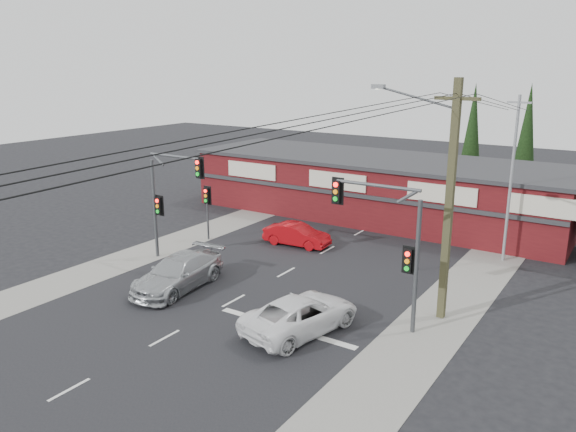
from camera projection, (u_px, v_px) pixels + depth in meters
The scene contains 18 objects.
ground at pixel (241, 297), 26.13m from camera, with size 120.00×120.00×0.00m, color black.
road_strip at pixel (298, 266), 30.17m from camera, with size 14.00×70.00×0.01m, color black.
verge_left at pixel (182, 240), 34.67m from camera, with size 3.00×70.00×0.02m, color gray.
verge_right at pixel (455, 301), 25.67m from camera, with size 3.00×70.00×0.02m, color gray.
stop_line at pixel (286, 327), 23.06m from camera, with size 6.50×0.35×0.01m, color silver.
white_suv at pixel (301, 314), 22.64m from camera, with size 2.43×5.28×1.47m, color white.
silver_suv at pixel (178, 273), 26.96m from camera, with size 2.21×5.45×1.58m, color #AFB3B5.
red_sedan at pixel (297, 235), 33.50m from camera, with size 1.40×4.02×1.33m, color #B00A10.
lane_dashes at pixel (327, 250), 32.75m from camera, with size 0.12×54.00×0.01m.
shop_building at pixel (376, 186), 39.82m from camera, with size 27.30×8.40×4.22m.
conifer_near at pixel (472, 134), 42.24m from camera, with size 1.80×1.80×9.25m.
conifer_far at pixel (527, 134), 42.01m from camera, with size 1.80×1.80×9.25m.
traffic_mast_left at pixel (168, 191), 30.13m from camera, with size 3.77×0.27×5.97m.
traffic_mast_right at pixel (391, 234), 22.29m from camera, with size 3.96×0.27×5.97m.
pedestal_signal at pixel (207, 202), 34.17m from camera, with size 0.55×0.27×3.38m.
utility_pole at pixel (447, 194), 22.72m from camera, with size 4.38×0.59×10.00m.
steel_pole at pixel (511, 177), 29.84m from camera, with size 1.20×0.16×9.00m.
power_lines at pixel (402, 112), 17.31m from camera, with size 2.01×29.00×1.22m.
Camera 1 is at (15.14, -19.08, 10.43)m, focal length 35.00 mm.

